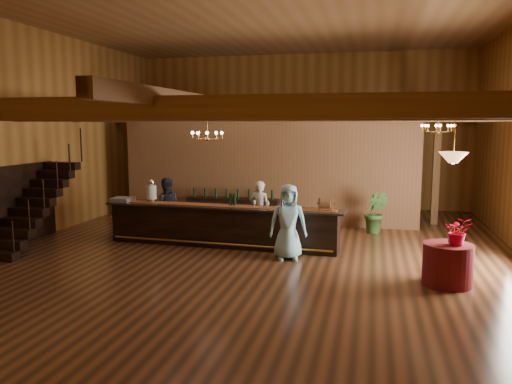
% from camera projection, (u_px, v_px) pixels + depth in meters
% --- Properties ---
extents(floor, '(14.00, 14.00, 0.00)m').
position_uv_depth(floor, '(255.00, 252.00, 11.80)').
color(floor, brown).
rests_on(floor, ground).
extents(ceiling, '(14.00, 14.00, 0.00)m').
position_uv_depth(ceiling, '(255.00, 11.00, 11.06)').
color(ceiling, '#956840').
rests_on(ceiling, wall_back).
extents(wall_back, '(12.00, 0.10, 5.50)m').
position_uv_depth(wall_back, '(299.00, 131.00, 18.19)').
color(wall_back, '#9C692F').
rests_on(wall_back, floor).
extents(wall_front, '(12.00, 0.10, 5.50)m').
position_uv_depth(wall_front, '(84.00, 151.00, 4.68)').
color(wall_front, '#9C692F').
rests_on(wall_front, floor).
extents(wall_left, '(0.10, 14.00, 5.50)m').
position_uv_depth(wall_left, '(28.00, 134.00, 12.79)').
color(wall_left, '#9C692F').
rests_on(wall_left, floor).
extents(beam_grid, '(11.90, 13.90, 0.39)m').
position_uv_depth(beam_grid, '(260.00, 114.00, 11.86)').
color(beam_grid, brown).
rests_on(beam_grid, wall_left).
extents(support_posts, '(9.20, 10.20, 3.20)m').
position_uv_depth(support_posts, '(250.00, 188.00, 11.11)').
color(support_posts, brown).
rests_on(support_posts, floor).
extents(partition_wall, '(9.00, 0.18, 3.10)m').
position_uv_depth(partition_wall, '(266.00, 173.00, 15.08)').
color(partition_wall, brown).
rests_on(partition_wall, floor).
extents(staircase, '(1.00, 2.80, 2.00)m').
position_uv_depth(staircase, '(32.00, 207.00, 12.19)').
color(staircase, black).
rests_on(staircase, floor).
extents(backroom_boxes, '(4.10, 0.60, 1.10)m').
position_uv_depth(backroom_boxes, '(284.00, 197.00, 17.10)').
color(backroom_boxes, black).
rests_on(backroom_boxes, floor).
extents(tasting_bar, '(6.08, 1.06, 1.02)m').
position_uv_depth(tasting_bar, '(222.00, 225.00, 12.34)').
color(tasting_bar, black).
rests_on(tasting_bar, floor).
extents(beverage_dispenser, '(0.26, 0.26, 0.60)m').
position_uv_depth(beverage_dispenser, '(151.00, 191.00, 12.81)').
color(beverage_dispenser, silver).
rests_on(beverage_dispenser, tasting_bar).
extents(glass_rack_tray, '(0.50, 0.50, 0.10)m').
position_uv_depth(glass_rack_tray, '(122.00, 199.00, 12.97)').
color(glass_rack_tray, gray).
rests_on(glass_rack_tray, tasting_bar).
extents(raffle_drum, '(0.34, 0.24, 0.30)m').
position_uv_depth(raffle_drum, '(326.00, 203.00, 11.51)').
color(raffle_drum, brown).
rests_on(raffle_drum, tasting_bar).
extents(bar_bottle_0, '(0.07, 0.07, 0.30)m').
position_uv_depth(bar_bottle_0, '(231.00, 199.00, 12.31)').
color(bar_bottle_0, black).
rests_on(bar_bottle_0, tasting_bar).
extents(bar_bottle_1, '(0.07, 0.07, 0.30)m').
position_uv_depth(bar_bottle_1, '(235.00, 200.00, 12.29)').
color(bar_bottle_1, black).
rests_on(bar_bottle_1, tasting_bar).
extents(backbar_shelf, '(2.83, 0.46, 0.80)m').
position_uv_depth(backbar_shelf, '(233.00, 211.00, 15.04)').
color(backbar_shelf, black).
rests_on(backbar_shelf, floor).
extents(round_table, '(0.91, 0.91, 0.79)m').
position_uv_depth(round_table, '(448.00, 265.00, 9.33)').
color(round_table, maroon).
rests_on(round_table, floor).
extents(chandelier_left, '(0.80, 0.80, 0.62)m').
position_uv_depth(chandelier_left, '(207.00, 135.00, 12.40)').
color(chandelier_left, gold).
rests_on(chandelier_left, beam_grid).
extents(chandelier_right, '(0.80, 0.80, 0.45)m').
position_uv_depth(chandelier_right, '(438.00, 128.00, 12.33)').
color(chandelier_right, gold).
rests_on(chandelier_right, beam_grid).
extents(pendant_lamp, '(0.52, 0.52, 0.90)m').
position_uv_depth(pendant_lamp, '(453.00, 157.00, 9.06)').
color(pendant_lamp, gold).
rests_on(pendant_lamp, beam_grid).
extents(bartender, '(0.63, 0.48, 1.56)m').
position_uv_depth(bartender, '(260.00, 210.00, 12.97)').
color(bartender, silver).
rests_on(bartender, floor).
extents(staff_second, '(0.94, 0.85, 1.58)m').
position_uv_depth(staff_second, '(166.00, 207.00, 13.39)').
color(staff_second, '#1F222D').
rests_on(staff_second, floor).
extents(guest, '(0.93, 0.71, 1.69)m').
position_uv_depth(guest, '(288.00, 222.00, 11.06)').
color(guest, '#96D6EE').
rests_on(guest, floor).
extents(floor_plant, '(0.80, 0.73, 1.18)m').
position_uv_depth(floor_plant, '(376.00, 212.00, 13.75)').
color(floor_plant, '#315725').
rests_on(floor_plant, floor).
extents(table_flowers, '(0.49, 0.43, 0.53)m').
position_uv_depth(table_flowers, '(458.00, 231.00, 9.14)').
color(table_flowers, red).
rests_on(table_flowers, round_table).
extents(table_vase, '(0.14, 0.14, 0.27)m').
position_uv_depth(table_vase, '(453.00, 237.00, 9.24)').
color(table_vase, gold).
rests_on(table_vase, round_table).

